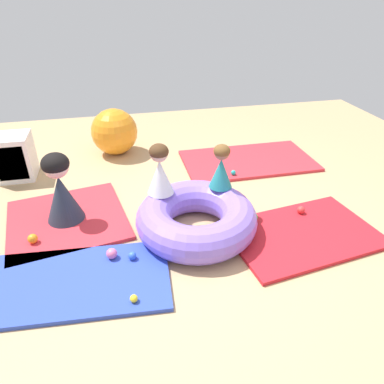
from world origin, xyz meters
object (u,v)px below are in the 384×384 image
object	(u,v)px
play_ball_blue	(132,256)
play_ball_orange	(33,239)
play_ball_teal	(233,173)
play_ball_yellow	(134,298)
child_in_white	(160,170)
adult_seated	(60,188)
play_ball_red	(301,210)
exercise_ball_large	(114,132)
child_in_teal	(221,167)
storage_cube	(14,158)
play_ball_pink	(112,254)
play_ball_green	(253,217)
inflatable_cushion	(196,218)

from	to	relation	value
play_ball_blue	play_ball_orange	bearing A→B (deg)	154.05
play_ball_teal	play_ball_blue	size ratio (longest dim) A/B	0.88
play_ball_yellow	play_ball_orange	world-z (taller)	play_ball_orange
child_in_white	play_ball_blue	xyz separation A→B (m)	(-0.36, -0.59, -0.53)
adult_seated	play_ball_teal	size ratio (longest dim) A/B	11.54
play_ball_red	adult_seated	bearing A→B (deg)	169.57
play_ball_red	play_ball_yellow	world-z (taller)	play_ball_red
play_ball_blue	exercise_ball_large	size ratio (longest dim) A/B	0.11
child_in_teal	storage_cube	size ratio (longest dim) A/B	0.83
play_ball_yellow	adult_seated	bearing A→B (deg)	114.90
adult_seated	storage_cube	bearing A→B (deg)	-140.02
play_ball_teal	play_ball_orange	world-z (taller)	play_ball_orange
adult_seated	play_ball_pink	xyz separation A→B (m)	(0.45, -0.74, -0.31)
play_ball_blue	storage_cube	xyz separation A→B (m)	(-1.31, 1.96, 0.20)
play_ball_blue	play_ball_pink	bearing A→B (deg)	162.66
play_ball_red	child_in_white	bearing A→B (deg)	170.53
play_ball_blue	exercise_ball_large	distance (m)	2.47
child_in_white	play_ball_green	distance (m)	1.08
child_in_white	exercise_ball_large	size ratio (longest dim) A/B	0.79
child_in_white	play_ball_pink	size ratio (longest dim) A/B	5.35
play_ball_red	play_ball_pink	distance (m)	2.01
inflatable_cushion	adult_seated	world-z (taller)	adult_seated
play_ball_red	storage_cube	size ratio (longest dim) A/B	0.15
adult_seated	play_ball_green	world-z (taller)	adult_seated
inflatable_cushion	child_in_teal	size ratio (longest dim) A/B	2.57
play_ball_yellow	play_ball_pink	bearing A→B (deg)	105.27
inflatable_cushion	exercise_ball_large	bearing A→B (deg)	108.14
play_ball_teal	play_ball_pink	distance (m)	2.03
child_in_white	adult_seated	world-z (taller)	child_in_white
play_ball_red	play_ball_green	distance (m)	0.56
child_in_white	play_ball_green	size ratio (longest dim) A/B	5.38
child_in_teal	play_ball_green	distance (m)	0.62
play_ball_red	play_ball_pink	world-z (taller)	play_ball_pink
inflatable_cushion	play_ball_pink	bearing A→B (deg)	-163.27
child_in_teal	exercise_ball_large	bearing A→B (deg)	-69.23
play_ball_green	play_ball_blue	bearing A→B (deg)	-165.91
adult_seated	play_ball_pink	world-z (taller)	adult_seated
play_ball_red	play_ball_pink	size ratio (longest dim) A/B	0.84
storage_cube	child_in_white	bearing A→B (deg)	-39.39
play_ball_pink	child_in_white	bearing A→B (deg)	45.13
play_ball_orange	storage_cube	xyz separation A→B (m)	(-0.41, 1.52, 0.19)
play_ball_teal	play_ball_green	size ratio (longest dim) A/B	0.66
play_ball_teal	storage_cube	xyz separation A→B (m)	(-2.70, 0.61, 0.21)
child_in_white	exercise_ball_large	bearing A→B (deg)	-73.48
play_ball_red	play_ball_teal	xyz separation A→B (m)	(-0.43, 1.00, -0.01)
inflatable_cushion	play_ball_teal	world-z (taller)	inflatable_cushion
child_in_teal	exercise_ball_large	xyz separation A→B (m)	(-1.02, 1.89, -0.25)
play_ball_orange	play_ball_red	bearing A→B (deg)	-1.95
child_in_teal	child_in_white	bearing A→B (deg)	-9.07
play_ball_pink	exercise_ball_large	size ratio (longest dim) A/B	0.15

